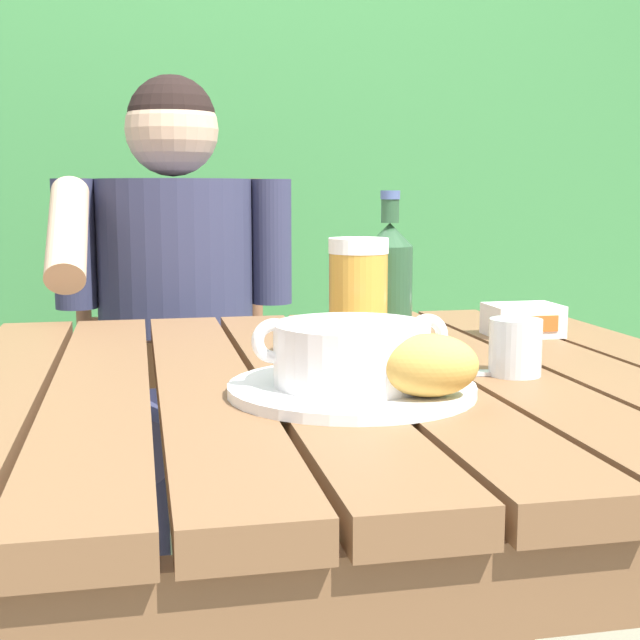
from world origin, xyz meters
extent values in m
cube|color=brown|center=(-0.25, 0.00, 0.73)|extent=(0.11, 1.00, 0.04)
cube|color=brown|center=(-0.12, 0.00, 0.73)|extent=(0.11, 1.00, 0.04)
cube|color=brown|center=(0.00, 0.00, 0.73)|extent=(0.11, 1.00, 0.04)
cube|color=brown|center=(0.12, 0.00, 0.73)|extent=(0.11, 1.00, 0.04)
cube|color=brown|center=(0.25, 0.00, 0.73)|extent=(0.11, 1.00, 0.04)
cube|color=brown|center=(0.37, 0.00, 0.73)|extent=(0.11, 1.00, 0.04)
cube|color=brown|center=(0.00, -0.47, 0.67)|extent=(1.07, 0.03, 0.08)
cube|color=brown|center=(0.00, 0.47, 0.67)|extent=(1.07, 0.03, 0.08)
cube|color=brown|center=(0.51, 0.46, 0.36)|extent=(0.06, 0.06, 0.71)
cube|color=#3B8042|center=(0.00, 1.85, 0.82)|extent=(3.70, 0.60, 1.63)
cylinder|color=#4C3823|center=(1.24, 2.00, 0.88)|extent=(0.10, 0.10, 1.76)
cylinder|color=#4C3823|center=(-0.46, 2.00, 0.81)|extent=(0.10, 0.10, 1.62)
cylinder|color=brown|center=(0.08, 0.68, 0.23)|extent=(0.04, 0.04, 0.47)
cylinder|color=brown|center=(-0.33, 0.68, 0.23)|extent=(0.04, 0.04, 0.47)
cylinder|color=brown|center=(0.08, 1.07, 0.23)|extent=(0.04, 0.04, 0.47)
cylinder|color=brown|center=(-0.33, 1.07, 0.23)|extent=(0.04, 0.04, 0.47)
cube|color=brown|center=(-0.12, 0.88, 0.48)|extent=(0.45, 0.43, 0.02)
cylinder|color=brown|center=(0.08, 1.07, 0.74)|extent=(0.04, 0.04, 0.54)
cylinder|color=brown|center=(-0.33, 1.07, 0.74)|extent=(0.04, 0.04, 0.54)
cube|color=brown|center=(-0.12, 1.07, 0.65)|extent=(0.41, 0.02, 0.04)
cube|color=brown|center=(-0.12, 1.07, 0.79)|extent=(0.41, 0.02, 0.04)
cube|color=brown|center=(-0.12, 1.07, 0.92)|extent=(0.41, 0.02, 0.04)
cylinder|color=#313451|center=(-0.04, 0.58, 0.23)|extent=(0.11, 0.11, 0.45)
cylinder|color=#313451|center=(-0.04, 0.68, 0.51)|extent=(0.13, 0.40, 0.13)
cylinder|color=#313451|center=(-0.21, 0.58, 0.23)|extent=(0.11, 0.11, 0.45)
cylinder|color=#313451|center=(-0.21, 0.68, 0.51)|extent=(0.13, 0.40, 0.13)
cylinder|color=#313451|center=(-0.12, 0.78, 0.75)|extent=(0.32, 0.32, 0.49)
sphere|color=tan|center=(-0.12, 0.78, 1.10)|extent=(0.19, 0.19, 0.19)
sphere|color=black|center=(-0.12, 0.78, 1.12)|extent=(0.18, 0.18, 0.18)
cylinder|color=#313451|center=(0.08, 0.76, 0.87)|extent=(0.08, 0.08, 0.26)
cylinder|color=#313451|center=(-0.32, 0.76, 0.87)|extent=(0.08, 0.08, 0.26)
cylinder|color=tan|center=(-0.32, 0.60, 0.90)|extent=(0.07, 0.25, 0.21)
cylinder|color=white|center=(0.03, -0.13, 0.76)|extent=(0.28, 0.28, 0.01)
cylinder|color=white|center=(0.03, -0.13, 0.80)|extent=(0.18, 0.18, 0.07)
cylinder|color=#C8721F|center=(0.03, -0.13, 0.81)|extent=(0.15, 0.15, 0.01)
torus|color=white|center=(-0.06, -0.13, 0.81)|extent=(0.05, 0.01, 0.05)
torus|color=white|center=(0.12, -0.13, 0.81)|extent=(0.05, 0.01, 0.05)
ellipsoid|color=gold|center=(0.10, -0.21, 0.80)|extent=(0.12, 0.09, 0.07)
cylinder|color=gold|center=(0.09, 0.07, 0.82)|extent=(0.08, 0.08, 0.14)
cylinder|color=white|center=(0.09, 0.07, 0.90)|extent=(0.08, 0.08, 0.02)
cylinder|color=#2A4F30|center=(0.14, 0.10, 0.83)|extent=(0.06, 0.06, 0.15)
cone|color=#2A4F30|center=(0.14, 0.10, 0.92)|extent=(0.06, 0.06, 0.03)
cylinder|color=#2A4F30|center=(0.14, 0.10, 0.95)|extent=(0.02, 0.02, 0.03)
cylinder|color=#475A8C|center=(0.14, 0.10, 0.97)|extent=(0.03, 0.03, 0.01)
cylinder|color=silver|center=(0.25, -0.08, 0.79)|extent=(0.06, 0.06, 0.07)
cube|color=white|center=(0.39, 0.20, 0.78)|extent=(0.11, 0.08, 0.05)
cube|color=orange|center=(0.39, 0.16, 0.78)|extent=(0.08, 0.00, 0.02)
cube|color=silver|center=(0.21, -0.07, 0.75)|extent=(0.11, 0.03, 0.00)
cube|color=black|center=(0.16, -0.06, 0.76)|extent=(0.06, 0.03, 0.01)
camera|label=1|loc=(-0.20, -1.07, 0.98)|focal=49.36mm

